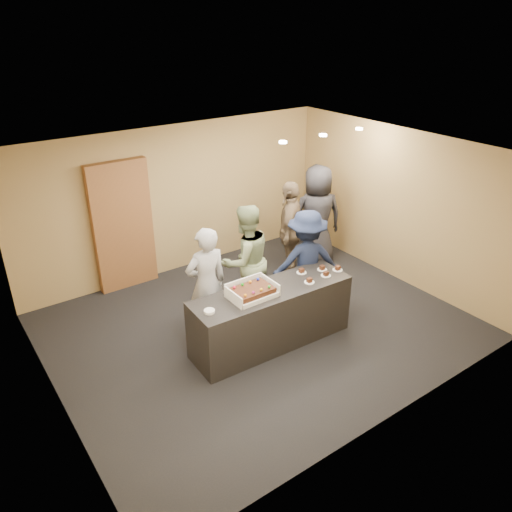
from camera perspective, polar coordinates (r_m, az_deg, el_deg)
name	(u,v)px	position (r m, az deg, el deg)	size (l,w,h in m)	color
room	(259,248)	(7.18, 0.30, 0.96)	(6.04, 6.00, 2.70)	black
serving_counter	(271,316)	(7.25, 1.76, -6.90)	(2.40, 0.70, 0.90)	black
storage_cabinet	(123,226)	(8.77, -14.97, 3.29)	(1.03, 0.15, 2.26)	brown
cake_box	(251,293)	(6.84, -0.53, -4.23)	(0.64, 0.44, 0.19)	white
sheet_cake	(252,290)	(6.80, -0.42, -3.93)	(0.54, 0.37, 0.11)	#37190C
plate_stack	(209,311)	(6.52, -5.35, -6.30)	(0.14, 0.14, 0.04)	white
slice_a	(309,281)	(7.22, 6.12, -2.85)	(0.15, 0.15, 0.07)	white
slice_b	(302,271)	(7.47, 5.23, -1.75)	(0.15, 0.15, 0.07)	white
slice_c	(326,274)	(7.43, 8.00, -2.09)	(0.15, 0.15, 0.07)	white
slice_d	(322,268)	(7.59, 7.57, -1.41)	(0.15, 0.15, 0.07)	white
slice_e	(338,269)	(7.61, 9.31, -1.44)	(0.15, 0.15, 0.07)	white
person_server_grey	(207,284)	(7.24, -5.66, -3.19)	(0.64, 0.42, 1.75)	#9FA0A5
person_sage_man	(246,261)	(7.78, -1.20, -0.52)	(0.89, 0.69, 1.82)	gray
person_navy_man	(306,262)	(7.92, 5.75, -0.64)	(1.10, 0.63, 1.70)	#161E39
person_brown_extra	(290,231)	(8.88, 3.90, 2.92)	(1.07, 0.45, 1.82)	brown
person_dark_suit	(317,218)	(9.30, 6.94, 4.39)	(0.96, 0.63, 1.97)	#232227
ceiling_spotlights	(323,135)	(8.09, 7.67, 13.54)	(1.72, 0.12, 0.03)	#FFEAC6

